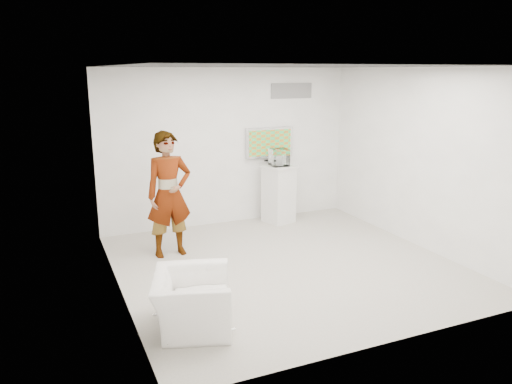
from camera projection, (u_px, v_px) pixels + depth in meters
room at (287, 170)px, 7.41m from camera, size 5.01×5.01×3.00m
tv at (269, 143)px, 9.90m from camera, size 1.00×0.08×0.60m
logo_decal at (292, 91)px, 9.90m from camera, size 0.90×0.02×0.30m
person at (169, 194)px, 7.97m from camera, size 0.78×0.54×2.03m
armchair at (192, 301)px, 5.82m from camera, size 1.14×1.23×0.65m
pedestal at (279, 194)px, 9.85m from camera, size 0.69×0.69×1.14m
floor_uplight at (275, 212)px, 10.20m from camera, size 0.18×0.18×0.25m
vitrine at (279, 157)px, 9.68m from camera, size 0.36×0.36×0.33m
console at (279, 161)px, 9.69m from camera, size 0.13×0.14×0.20m
wii_remote at (179, 142)px, 8.02m from camera, size 0.05×0.15×0.04m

